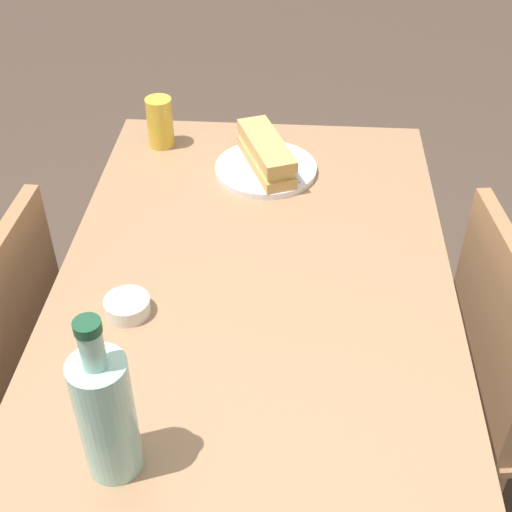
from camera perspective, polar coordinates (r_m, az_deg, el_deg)
The scene contains 8 objects.
ground_plane at distance 1.93m, azimuth 0.00°, elevation -18.33°, with size 8.00×8.00×0.00m, color #47382D.
dining_table at distance 1.43m, azimuth 0.00°, elevation -4.61°, with size 1.11×0.75×0.77m.
plate_near at distance 1.61m, azimuth 0.82°, elevation 7.13°, with size 0.23×0.23×0.01m, color white.
baguette_sandwich_near at distance 1.59m, azimuth 0.83°, elevation 8.39°, with size 0.23×0.15×0.07m.
knife_near at distance 1.63m, azimuth 2.48°, elevation 7.94°, with size 0.18×0.06×0.01m.
water_bottle at distance 0.98m, azimuth -12.14°, elevation -12.45°, with size 0.08×0.08×0.28m.
beer_glass at distance 1.71m, azimuth -7.83°, elevation 10.75°, with size 0.06×0.06×0.12m, color gold.
olive_bowl at distance 1.26m, azimuth -10.45°, elevation -4.05°, with size 0.08×0.08×0.03m, color silver.
Camera 1 is at (1.03, 0.07, 1.63)m, focal length 49.02 mm.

